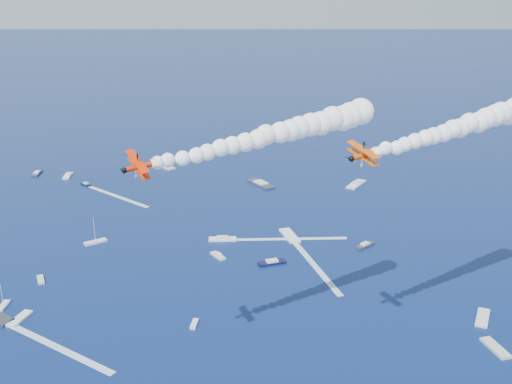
{
  "coord_description": "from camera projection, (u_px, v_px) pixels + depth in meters",
  "views": [
    {
      "loc": [
        8.05,
        -83.23,
        86.41
      ],
      "look_at": [
        5.57,
        24.76,
        48.29
      ],
      "focal_mm": 43.83,
      "sensor_mm": 36.0,
      "label": 1
    }
  ],
  "objects": [
    {
      "name": "boat_wakes",
      "position": [
        199.0,
        253.0,
        203.42
      ],
      "size": [
        104.03,
        132.24,
        0.04
      ],
      "color": "white",
      "rests_on": "ground"
    },
    {
      "name": "biplane_trail",
      "position": [
        140.0,
        167.0,
        108.61
      ],
      "size": [
        10.01,
        10.73,
        7.04
      ],
      "primitive_type": null,
      "rotation": [
        -0.33,
        0.07,
        3.72
      ],
      "color": "red"
    },
    {
      "name": "biplane_lead",
      "position": [
        364.0,
        155.0,
        116.5
      ],
      "size": [
        10.43,
        11.17,
        6.73
      ],
      "primitive_type": null,
      "rotation": [
        -0.21,
        0.07,
        3.74
      ],
      "color": "#E85004"
    },
    {
      "name": "spectator_boats",
      "position": [
        270.0,
        233.0,
        218.26
      ],
      "size": [
        223.07,
        183.17,
        0.7
      ],
      "color": "white",
      "rests_on": "ground"
    },
    {
      "name": "smoke_trail_trail",
      "position": [
        268.0,
        136.0,
        121.05
      ],
      "size": [
        54.67,
        50.67,
        9.65
      ],
      "primitive_type": null,
      "rotation": [
        0.0,
        0.0,
        3.72
      ],
      "color": "white"
    },
    {
      "name": "smoke_trail_lead",
      "position": [
        460.0,
        127.0,
        129.31
      ],
      "size": [
        54.7,
        51.34,
        9.65
      ],
      "primitive_type": null,
      "rotation": [
        0.0,
        0.0,
        3.74
      ],
      "color": "white"
    }
  ]
}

